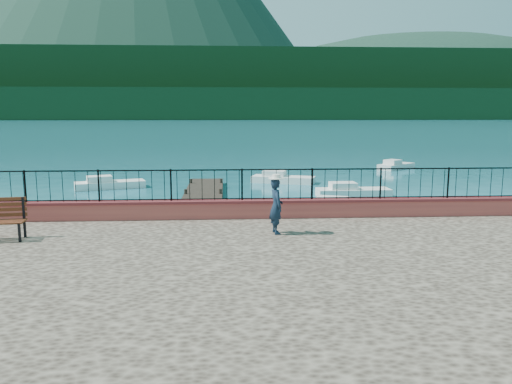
{
  "coord_description": "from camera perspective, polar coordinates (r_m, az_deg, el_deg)",
  "views": [
    {
      "loc": [
        -0.79,
        -11.68,
        4.5
      ],
      "look_at": [
        0.03,
        2.0,
        2.3
      ],
      "focal_mm": 35.0,
      "sensor_mm": 36.0,
      "label": 1
    }
  ],
  "objects": [
    {
      "name": "person",
      "position": [
        13.62,
        2.32,
        -1.64
      ],
      "size": [
        0.46,
        0.61,
        1.52
      ],
      "primitive_type": "imported",
      "rotation": [
        0.0,
        0.0,
        1.76
      ],
      "color": "#102032",
      "rests_on": "promenade"
    },
    {
      "name": "parapet",
      "position": [
        15.7,
        -0.5,
        -1.94
      ],
      "size": [
        28.0,
        0.46,
        0.58
      ],
      "primitive_type": "cube",
      "color": "#B94F43",
      "rests_on": "promenade"
    },
    {
      "name": "ground",
      "position": [
        12.55,
        0.4,
        -11.91
      ],
      "size": [
        2000.0,
        2000.0,
        0.0
      ],
      "primitive_type": "plane",
      "color": "#19596B",
      "rests_on": "ground"
    },
    {
      "name": "boat_2",
      "position": [
        27.32,
        11.08,
        0.33
      ],
      "size": [
        3.94,
        1.39,
        0.8
      ],
      "primitive_type": "cube",
      "rotation": [
        0.0,
        0.0,
        0.02
      ],
      "color": "silver",
      "rests_on": "ground"
    },
    {
      "name": "boat_5",
      "position": [
        41.39,
        15.73,
        3.1
      ],
      "size": [
        3.52,
        3.2,
        0.8
      ],
      "primitive_type": "cube",
      "rotation": [
        0.0,
        0.0,
        0.68
      ],
      "color": "silver",
      "rests_on": "ground"
    },
    {
      "name": "railing",
      "position": [
        15.57,
        -0.51,
        0.83
      ],
      "size": [
        27.0,
        0.05,
        0.95
      ],
      "primitive_type": "cube",
      "color": "black",
      "rests_on": "parapet"
    },
    {
      "name": "hat",
      "position": [
        13.49,
        2.34,
        1.78
      ],
      "size": [
        0.44,
        0.44,
        0.12
      ],
      "primitive_type": "cylinder",
      "color": "white",
      "rests_on": "person"
    },
    {
      "name": "far_forest",
      "position": [
        311.72,
        -3.37,
        9.95
      ],
      "size": [
        900.0,
        60.0,
        18.0
      ],
      "primitive_type": "cube",
      "color": "black",
      "rests_on": "ground"
    },
    {
      "name": "boat_4",
      "position": [
        32.07,
        3.14,
        1.77
      ],
      "size": [
        4.19,
        2.54,
        0.8
      ],
      "primitive_type": "cube",
      "rotation": [
        0.0,
        0.0,
        -0.34
      ],
      "color": "silver",
      "rests_on": "ground"
    },
    {
      "name": "companion_hill",
      "position": [
        612.85,
        17.84,
        8.28
      ],
      "size": [
        448.0,
        384.0,
        180.0
      ],
      "primitive_type": "ellipsoid",
      "color": "#142D23",
      "rests_on": "ground"
    },
    {
      "name": "foothills",
      "position": [
        372.09,
        -3.41,
        11.82
      ],
      "size": [
        900.0,
        120.0,
        44.0
      ],
      "primitive_type": "cube",
      "color": "black",
      "rests_on": "ground"
    },
    {
      "name": "boat_1",
      "position": [
        22.28,
        10.16,
        -1.62
      ],
      "size": [
        4.1,
        2.67,
        0.8
      ],
      "primitive_type": "cube",
      "rotation": [
        0.0,
        0.0,
        -0.39
      ],
      "color": "silver",
      "rests_on": "ground"
    },
    {
      "name": "boat_3",
      "position": [
        30.9,
        -16.35,
        1.13
      ],
      "size": [
        4.21,
        2.5,
        0.8
      ],
      "primitive_type": "cube",
      "rotation": [
        0.0,
        0.0,
        0.32
      ],
      "color": "silver",
      "rests_on": "ground"
    },
    {
      "name": "boat_0",
      "position": [
        22.54,
        -23.24,
        -2.11
      ],
      "size": [
        4.34,
        2.3,
        0.8
      ],
      "primitive_type": "cube",
      "rotation": [
        0.0,
        0.0,
        0.25
      ],
      "color": "silver",
      "rests_on": "ground"
    },
    {
      "name": "dock",
      "position": [
        24.11,
        -6.28,
        -1.32
      ],
      "size": [
        2.0,
        16.0,
        0.3
      ],
      "primitive_type": "cube",
      "color": "#2D231C",
      "rests_on": "ground"
    }
  ]
}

